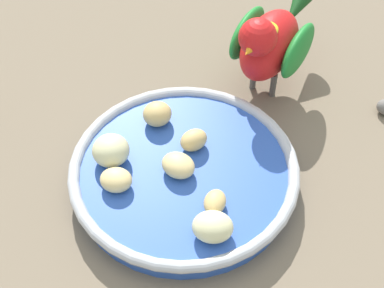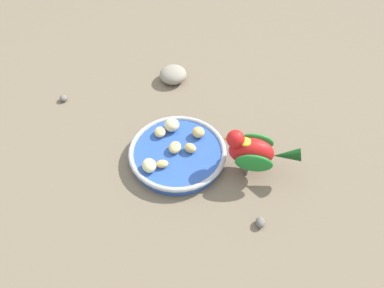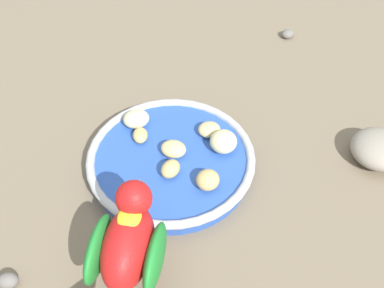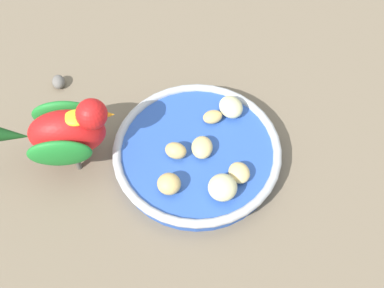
{
  "view_description": "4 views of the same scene",
  "coord_description": "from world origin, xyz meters",
  "views": [
    {
      "loc": [
        -0.04,
        -0.34,
        0.47
      ],
      "look_at": [
        0.02,
        0.02,
        0.05
      ],
      "focal_mm": 51.66,
      "sensor_mm": 36.0,
      "label": 1
    },
    {
      "loc": [
        0.54,
        -0.27,
        0.73
      ],
      "look_at": [
        0.04,
        0.04,
        0.06
      ],
      "focal_mm": 36.07,
      "sensor_mm": 36.0,
      "label": 2
    },
    {
      "loc": [
        0.21,
        0.4,
        0.52
      ],
      "look_at": [
        -0.01,
        0.03,
        0.06
      ],
      "focal_mm": 44.26,
      "sensor_mm": 36.0,
      "label": 3
    },
    {
      "loc": [
        -0.26,
        0.28,
        0.62
      ],
      "look_at": [
        0.01,
        0.02,
        0.06
      ],
      "focal_mm": 47.28,
      "sensor_mm": 36.0,
      "label": 4
    }
  ],
  "objects": [
    {
      "name": "apple_piece_0",
      "position": [
        0.01,
        0.01,
        0.03
      ],
      "size": [
        0.05,
        0.05,
        0.02
      ],
      "primitive_type": "ellipsoid",
      "rotation": [
        0.0,
        0.0,
        5.47
      ],
      "color": "#E5C67F",
      "rests_on": "feeding_bowl"
    },
    {
      "name": "apple_piece_4",
      "position": [
        0.03,
        -0.04,
        0.03
      ],
      "size": [
        0.03,
        0.04,
        0.02
      ],
      "primitive_type": "ellipsoid",
      "rotation": [
        0.0,
        0.0,
        4.25
      ],
      "color": "tan",
      "rests_on": "feeding_bowl"
    },
    {
      "name": "parrot",
      "position": [
        0.13,
        0.14,
        0.07
      ],
      "size": [
        0.14,
        0.15,
        0.13
      ],
      "rotation": [
        0.0,
        0.0,
        -2.27
      ],
      "color": "#59544C",
      "rests_on": "ground_plane"
    },
    {
      "name": "apple_piece_3",
      "position": [
        -0.06,
        0.03,
        0.04
      ],
      "size": [
        0.05,
        0.05,
        0.03
      ],
      "primitive_type": "ellipsoid",
      "rotation": [
        0.0,
        0.0,
        4.17
      ],
      "color": "beige",
      "rests_on": "feeding_bowl"
    },
    {
      "name": "apple_piece_2",
      "position": [
        0.03,
        -0.07,
        0.04
      ],
      "size": [
        0.05,
        0.04,
        0.03
      ],
      "primitive_type": "ellipsoid",
      "rotation": [
        0.0,
        0.0,
        6.02
      ],
      "color": "beige",
      "rests_on": "feeding_bowl"
    },
    {
      "name": "apple_piece_5",
      "position": [
        -0.06,
        0.0,
        0.03
      ],
      "size": [
        0.04,
        0.04,
        0.02
      ],
      "primitive_type": "ellipsoid",
      "rotation": [
        0.0,
        0.0,
        5.83
      ],
      "color": "#E5C67F",
      "rests_on": "feeding_bowl"
    },
    {
      "name": "feeding_bowl",
      "position": [
        0.01,
        0.01,
        0.02
      ],
      "size": [
        0.24,
        0.24,
        0.03
      ],
      "color": "#2D56B7",
      "rests_on": "ground_plane"
    },
    {
      "name": "ground_plane",
      "position": [
        0.0,
        0.0,
        0.0
      ],
      "size": [
        4.0,
        4.0,
        0.0
      ],
      "primitive_type": "plane",
      "color": "#756651"
    },
    {
      "name": "apple_piece_1",
      "position": [
        -0.01,
        0.08,
        0.04
      ],
      "size": [
        0.04,
        0.04,
        0.03
      ],
      "primitive_type": "ellipsoid",
      "rotation": [
        0.0,
        0.0,
        0.36
      ],
      "color": "tan",
      "rests_on": "feeding_bowl"
    },
    {
      "name": "apple_piece_6",
      "position": [
        0.03,
        0.04,
        0.04
      ],
      "size": [
        0.04,
        0.03,
        0.02
      ],
      "primitive_type": "ellipsoid",
      "rotation": [
        0.0,
        0.0,
        0.45
      ],
      "color": "tan",
      "rests_on": "feeding_bowl"
    },
    {
      "name": "pebble_0",
      "position": [
        0.26,
        0.07,
        0.01
      ],
      "size": [
        0.03,
        0.03,
        0.02
      ],
      "primitive_type": "ellipsoid",
      "rotation": [
        0.0,
        0.0,
        2.6
      ],
      "color": "slate",
      "rests_on": "ground_plane"
    }
  ]
}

